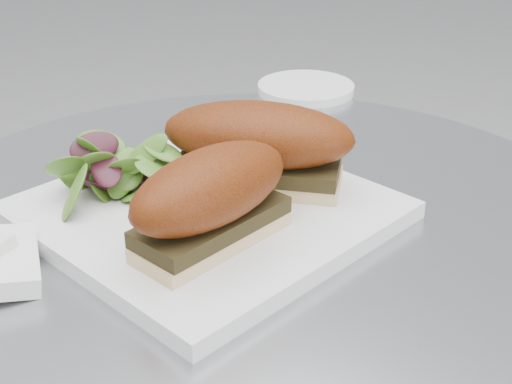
% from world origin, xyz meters
% --- Properties ---
extents(plate, '(0.31, 0.31, 0.02)m').
position_xyz_m(plate, '(-0.03, 0.03, 0.74)').
color(plate, white).
rests_on(plate, table).
extents(sandwich_left, '(0.16, 0.09, 0.08)m').
position_xyz_m(sandwich_left, '(-0.06, -0.03, 0.79)').
color(sandwich_left, tan).
rests_on(sandwich_left, plate).
extents(sandwich_right, '(0.18, 0.19, 0.08)m').
position_xyz_m(sandwich_right, '(0.03, 0.03, 0.79)').
color(sandwich_right, tan).
rests_on(sandwich_right, plate).
extents(salad, '(0.11, 0.11, 0.05)m').
position_xyz_m(salad, '(-0.07, 0.10, 0.77)').
color(salad, '#58892C').
rests_on(salad, plate).
extents(saucer, '(0.13, 0.13, 0.01)m').
position_xyz_m(saucer, '(0.28, 0.23, 0.74)').
color(saucer, white).
rests_on(saucer, table).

